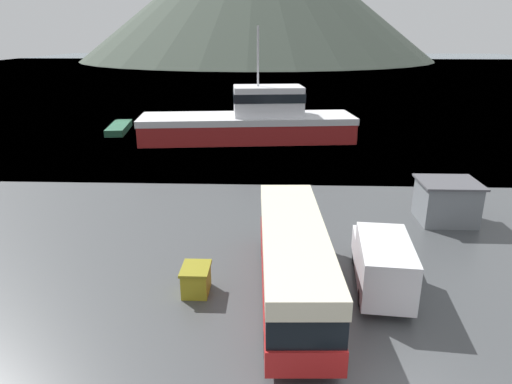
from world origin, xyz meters
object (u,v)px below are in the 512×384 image
Objects in this scene: tour_bus at (293,258)px; dock_kiosk at (446,201)px; storage_bin at (196,279)px; small_boat at (119,128)px; fishing_boat at (251,120)px; delivery_van at (382,261)px.

tour_bus reaches higher than dock_kiosk.
small_boat is (-14.21, 33.26, -0.24)m from storage_bin.
fishing_boat is at bearing 120.25° from dock_kiosk.
delivery_van is 0.28× the size of fishing_boat.
tour_bus is 3.91m from delivery_van.
tour_bus is 1.77× the size of delivery_van.
small_boat is (-15.07, 3.91, -1.66)m from fishing_boat.
small_boat is (-27.34, 24.95, -0.86)m from dock_kiosk.
small_boat is at bearing 116.24° from tour_bus.
storage_bin is 15.56m from dock_kiosk.
storage_bin is at bearing -147.68° from dock_kiosk.
fishing_boat is at bearing 88.31° from storage_bin.
delivery_van is at bearing -64.41° from small_boat.
delivery_van is at bearing 5.08° from storage_bin.
fishing_boat is 14.57× the size of storage_bin.
storage_bin is 0.22× the size of small_boat.
fishing_boat is 15.66m from small_boat.
fishing_boat reaches higher than tour_bus.
tour_bus is 29.66m from fishing_boat.
storage_bin is (-0.86, -29.36, -1.42)m from fishing_boat.
fishing_boat is (-3.15, 29.49, 0.26)m from tour_bus.
dock_kiosk is (9.12, 8.45, -0.54)m from tour_bus.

